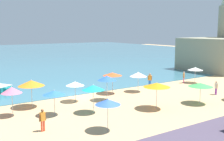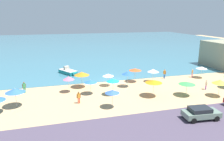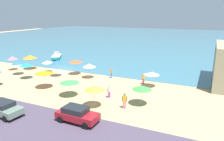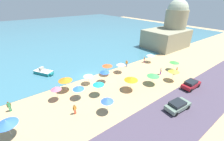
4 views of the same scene
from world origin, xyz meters
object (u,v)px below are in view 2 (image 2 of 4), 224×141
(beach_umbrella_1, at_px, (69,78))
(bather_3, at_px, (165,73))
(beach_umbrella_2, at_px, (187,83))
(bather_4, at_px, (24,87))
(beach_umbrella_6, at_px, (153,71))
(beach_umbrella_8, at_px, (154,81))
(beach_umbrella_0, at_px, (15,90))
(bather_1, at_px, (192,73))
(beach_umbrella_14, at_px, (128,73))
(bather_5, at_px, (79,97))
(beach_umbrella_11, at_px, (91,81))
(beach_umbrella_13, at_px, (112,92))
(beach_umbrella_10, at_px, (108,75))
(beach_umbrella_15, at_px, (82,74))
(beach_umbrella_3, at_px, (113,80))
(beach_umbrella_7, at_px, (202,68))
(beach_umbrella_4, at_px, (220,82))
(bather_0, at_px, (206,84))
(parked_car_0, at_px, (201,113))
(beach_umbrella_9, at_px, (135,70))
(skiff_nearshore, at_px, (68,72))

(beach_umbrella_1, xyz_separation_m, bather_3, (18.13, 2.90, -1.30))
(beach_umbrella_2, height_order, bather_4, beach_umbrella_2)
(beach_umbrella_6, xyz_separation_m, beach_umbrella_8, (-3.21, -6.62, 0.19))
(beach_umbrella_0, bearing_deg, bather_1, 10.85)
(beach_umbrella_8, relative_size, beach_umbrella_14, 0.95)
(bather_5, bearing_deg, beach_umbrella_6, 24.22)
(beach_umbrella_0, relative_size, beach_umbrella_14, 0.96)
(beach_umbrella_11, distance_m, bather_3, 15.77)
(beach_umbrella_13, bearing_deg, beach_umbrella_6, 41.31)
(beach_umbrella_2, relative_size, beach_umbrella_6, 1.00)
(beach_umbrella_0, relative_size, bather_4, 1.45)
(beach_umbrella_10, relative_size, beach_umbrella_15, 0.80)
(beach_umbrella_11, xyz_separation_m, bather_4, (-9.74, 3.28, -1.00))
(beach_umbrella_1, relative_size, beach_umbrella_3, 1.01)
(beach_umbrella_0, height_order, bather_1, beach_umbrella_0)
(beach_umbrella_0, xyz_separation_m, beach_umbrella_1, (7.12, 3.79, 0.05))
(bather_4, bearing_deg, beach_umbrella_1, -13.10)
(beach_umbrella_1, height_order, beach_umbrella_7, beach_umbrella_1)
(beach_umbrella_4, distance_m, bather_4, 29.29)
(beach_umbrella_2, height_order, beach_umbrella_8, beach_umbrella_8)
(beach_umbrella_7, bearing_deg, bather_0, -121.37)
(beach_umbrella_2, height_order, beach_umbrella_14, beach_umbrella_14)
(beach_umbrella_1, bearing_deg, parked_car_0, -44.60)
(beach_umbrella_11, relative_size, parked_car_0, 0.53)
(beach_umbrella_6, distance_m, bather_5, 15.53)
(beach_umbrella_7, distance_m, beach_umbrella_13, 22.03)
(beach_umbrella_3, xyz_separation_m, bather_4, (-12.88, 4.52, -1.30))
(beach_umbrella_7, relative_size, beach_umbrella_9, 0.89)
(bather_0, bearing_deg, beach_umbrella_9, 143.41)
(beach_umbrella_7, relative_size, skiff_nearshore, 0.48)
(bather_1, bearing_deg, skiff_nearshore, 158.31)
(beach_umbrella_1, bearing_deg, beach_umbrella_7, 3.08)
(beach_umbrella_0, xyz_separation_m, bather_1, (30.77, 5.89, -1.35))
(beach_umbrella_7, height_order, bather_5, beach_umbrella_7)
(beach_umbrella_10, bearing_deg, beach_umbrella_6, 0.03)
(beach_umbrella_4, relative_size, beach_umbrella_8, 1.02)
(bather_1, height_order, bather_3, bather_3)
(beach_umbrella_6, bearing_deg, beach_umbrella_11, -165.01)
(beach_umbrella_14, xyz_separation_m, beach_umbrella_15, (-7.39, 1.76, -0.02))
(beach_umbrella_11, bearing_deg, bather_0, -9.28)
(beach_umbrella_15, height_order, bather_1, beach_umbrella_15)
(beach_umbrella_3, relative_size, bather_4, 1.46)
(beach_umbrella_13, relative_size, beach_umbrella_14, 0.91)
(bather_1, bearing_deg, parked_car_0, -122.71)
(beach_umbrella_11, distance_m, beach_umbrella_15, 3.69)
(bather_5, bearing_deg, beach_umbrella_9, 33.25)
(beach_umbrella_11, distance_m, bather_4, 10.32)
(beach_umbrella_7, height_order, bather_0, beach_umbrella_7)
(beach_umbrella_4, bearing_deg, beach_umbrella_1, 159.60)
(beach_umbrella_8, relative_size, beach_umbrella_11, 1.13)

